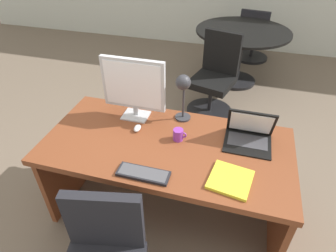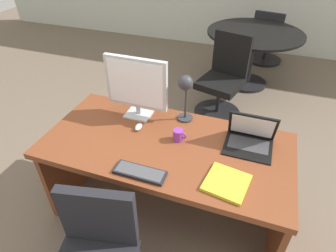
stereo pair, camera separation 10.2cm
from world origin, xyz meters
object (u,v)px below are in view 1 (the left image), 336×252
Objects in this scene: meeting_chair_near at (214,82)px; meeting_chair_far at (253,39)px; laptop at (249,131)px; book at (230,180)px; meeting_table at (241,43)px; desk at (168,159)px; desk_lamp at (183,88)px; coffee_mug at (178,135)px; monitor at (133,86)px; mouse at (137,128)px; keyboard at (143,174)px.

meeting_chair_near is 1.78m from meeting_chair_far.
book is (-0.08, -0.42, -0.06)m from laptop.
laptop reaches higher than meeting_table.
desk is at bearing -94.57° from meeting_chair_near.
desk is 0.53m from desk_lamp.
meeting_table is at bearing 74.92° from meeting_chair_near.
meeting_chair_near reaches higher than coffee_mug.
monitor is 0.88m from laptop.
meeting_table is at bearing -100.50° from meeting_chair_far.
monitor reaches higher than laptop.
mouse is at bearing -104.17° from meeting_table.
meeting_chair_far reaches higher than keyboard.
meeting_chair_far is (0.06, 3.58, -0.39)m from book.
keyboard is 0.26× the size of meeting_table.
desk_lamp is at bearing -93.78° from meeting_chair_near.
mouse is at bearing 156.06° from book.
meeting_chair_far is at bearing 74.82° from monitor.
monitor is 0.36m from desk_lamp.
coffee_mug is at bearing -3.98° from mouse.
coffee_mug is (-0.47, -0.13, -0.03)m from laptop.
meeting_chair_near is (0.18, 1.94, -0.35)m from keyboard.
desk_lamp is 0.46× the size of meeting_chair_far.
coffee_mug is (0.39, -0.19, -0.23)m from monitor.
desk_lamp is (0.36, 0.05, 0.01)m from monitor.
laptop is 0.98× the size of keyboard.
keyboard is at bearing -64.78° from mouse.
book is at bearing -31.52° from monitor.
monitor is 0.50× the size of meeting_chair_near.
keyboard is 0.39× the size of meeting_chair_far.
desk_lamp is 0.40× the size of meeting_chair_near.
meeting_chair_near is at bearing 71.84° from monitor.
coffee_mug is at bearing -25.72° from monitor.
mouse is 0.87× the size of coffee_mug.
meeting_table is (0.68, 2.22, -0.41)m from monitor.
desk_lamp reaches higher than meeting_chair_near.
monitor reaches higher than meeting_table.
meeting_table is (-0.11, 2.70, -0.16)m from book.
keyboard is 0.45m from mouse.
meeting_table reaches higher than keyboard.
coffee_mug reaches higher than keyboard.
desk is 0.32m from mouse.
meeting_chair_near reaches higher than mouse.
monitor is at bearing 114.46° from mouse.
mouse is at bearing -103.66° from meeting_chair_near.
coffee_mug is (0.07, 0.02, 0.23)m from desk.
meeting_chair_far is at bearing 79.50° from meeting_table.
meeting_chair_far is at bearing 81.07° from desk.
meeting_chair_near is at bearing 106.26° from laptop.
keyboard is 1.17× the size of book.
desk is 0.24m from coffee_mug.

